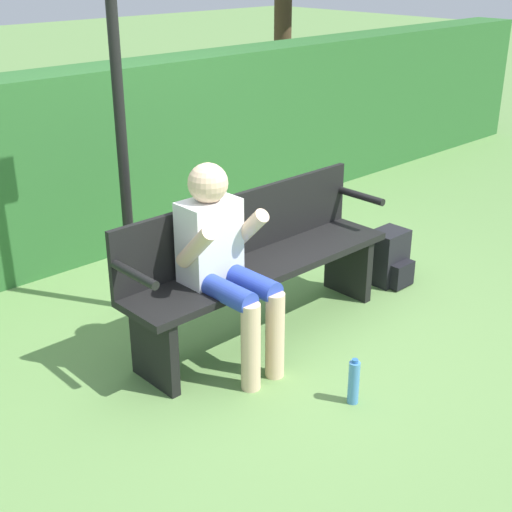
# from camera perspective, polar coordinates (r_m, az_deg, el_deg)

# --- Properties ---
(ground_plane) EXTENTS (40.00, 40.00, 0.00)m
(ground_plane) POSITION_cam_1_polar(r_m,az_deg,el_deg) (4.64, 0.51, -6.18)
(ground_plane) COLOR #668E4C
(hedge_back) EXTENTS (12.00, 0.48, 1.46)m
(hedge_back) POSITION_cam_1_polar(r_m,az_deg,el_deg) (5.84, -13.04, 7.31)
(hedge_back) COLOR #2D662D
(hedge_back) RESTS_ON ground
(park_bench) EXTENTS (1.92, 0.43, 0.91)m
(park_bench) POSITION_cam_1_polar(r_m,az_deg,el_deg) (4.46, -0.02, -0.38)
(park_bench) COLOR black
(park_bench) RESTS_ON ground
(person_seated) EXTENTS (0.48, 0.62, 1.20)m
(person_seated) POSITION_cam_1_polar(r_m,az_deg,el_deg) (4.06, -2.63, -0.01)
(person_seated) COLOR silver
(person_seated) RESTS_ON ground
(backpack) EXTENTS (0.27, 0.28, 0.40)m
(backpack) POSITION_cam_1_polar(r_m,az_deg,el_deg) (5.34, 10.61, -0.18)
(backpack) COLOR black
(backpack) RESTS_ON ground
(water_bottle) EXTENTS (0.06, 0.06, 0.27)m
(water_bottle) POSITION_cam_1_polar(r_m,az_deg,el_deg) (3.96, 7.82, -9.96)
(water_bottle) COLOR #4C8CCC
(water_bottle) RESTS_ON ground
(signpost) EXTENTS (0.34, 0.09, 2.41)m
(signpost) POSITION_cam_1_polar(r_m,az_deg,el_deg) (4.56, -10.83, 11.39)
(signpost) COLOR black
(signpost) RESTS_ON ground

